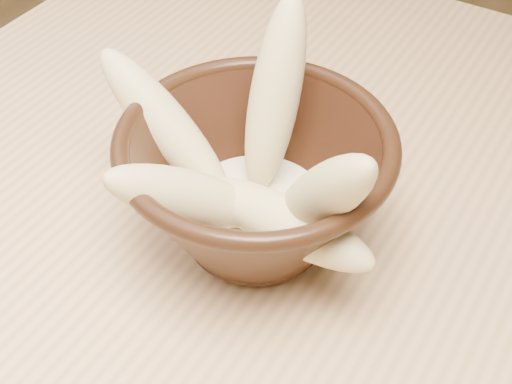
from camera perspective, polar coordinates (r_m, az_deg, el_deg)
table at (r=0.63m, az=17.65°, el=-12.20°), size 1.20×0.80×0.75m
bowl at (r=0.53m, az=0.00°, el=0.74°), size 0.20×0.20×0.11m
milk_puddle at (r=0.55m, az=0.00°, el=-1.34°), size 0.11×0.11×0.02m
banana_upright at (r=0.53m, az=1.52°, el=7.69°), size 0.05×0.10×0.15m
banana_left at (r=0.55m, az=-7.24°, el=5.27°), size 0.14×0.05×0.12m
banana_right at (r=0.47m, az=5.36°, el=-0.25°), size 0.12×0.09×0.14m
banana_across at (r=0.50m, az=2.17°, el=-2.43°), size 0.15×0.05×0.05m
banana_front at (r=0.49m, az=-5.29°, el=-0.43°), size 0.11×0.13×0.11m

